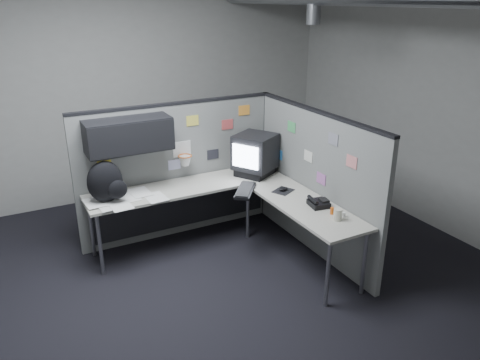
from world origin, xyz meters
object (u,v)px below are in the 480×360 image
desk (218,199)px  monitor (255,154)px  phone (318,203)px  backpack (106,183)px  keyboard (245,190)px

desk → monitor: monitor is taller
phone → backpack: (-1.88, 1.12, 0.18)m
phone → backpack: 2.20m
desk → keyboard: (0.24, -0.20, 0.14)m
phone → keyboard: bearing=144.6°
desk → monitor: bearing=21.2°
monitor → keyboard: monitor is taller
desk → backpack: (-1.16, 0.24, 0.34)m
desk → monitor: 0.75m
keyboard → phone: size_ratio=2.09×
desk → keyboard: keyboard is taller
desk → keyboard: bearing=-39.3°
keyboard → backpack: backpack is taller
desk → backpack: size_ratio=5.15×
monitor → keyboard: 0.61m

